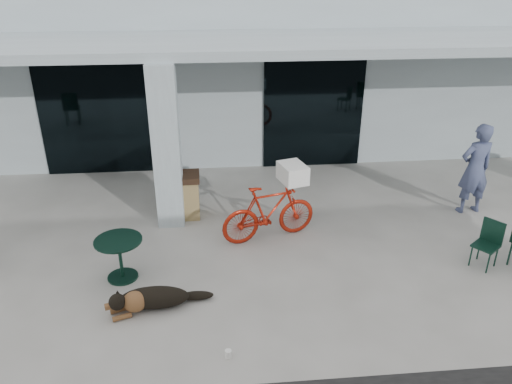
{
  "coord_description": "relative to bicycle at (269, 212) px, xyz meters",
  "views": [
    {
      "loc": [
        -0.64,
        -6.5,
        4.8
      ],
      "look_at": [
        0.09,
        1.42,
        1.0
      ],
      "focal_mm": 35.0,
      "sensor_mm": 36.0,
      "label": 1
    }
  ],
  "objects": [
    {
      "name": "column",
      "position": [
        -1.83,
        0.81,
        1.02
      ],
      "size": [
        0.5,
        0.5,
        3.12
      ],
      "primitive_type": "cube",
      "color": "#ABBBC1",
      "rests_on": "ground"
    },
    {
      "name": "cafe_chair_far_b",
      "position": [
        3.51,
        -1.25,
        -0.13
      ],
      "size": [
        0.55,
        0.54,
        0.82
      ],
      "primitive_type": null,
      "rotation": [
        0.0,
        0.0,
        -0.92
      ],
      "color": "#113327",
      "rests_on": "ground"
    },
    {
      "name": "cup_near_dog",
      "position": [
        -0.88,
        -2.99,
        -0.49
      ],
      "size": [
        0.09,
        0.09,
        0.11
      ],
      "primitive_type": "cylinder",
      "rotation": [
        0.0,
        0.0,
        0.03
      ],
      "color": "white",
      "rests_on": "ground"
    },
    {
      "name": "cafe_table_near",
      "position": [
        -2.53,
        -1.04,
        -0.19
      ],
      "size": [
        0.85,
        0.85,
        0.72
      ],
      "primitive_type": null,
      "rotation": [
        0.0,
        0.0,
        -0.13
      ],
      "color": "#113327",
      "rests_on": "ground"
    },
    {
      "name": "building",
      "position": [
        -0.33,
        7.01,
        1.71
      ],
      "size": [
        22.0,
        7.0,
        4.5
      ],
      "primitive_type": "cube",
      "color": "#ABBBC1",
      "rests_on": "ground"
    },
    {
      "name": "storefront_glass_left",
      "position": [
        -3.53,
        3.49,
        0.81
      ],
      "size": [
        2.8,
        0.06,
        2.7
      ],
      "primitive_type": "cube",
      "color": "black",
      "rests_on": "ground"
    },
    {
      "name": "laundry_basket",
      "position": [
        0.43,
        0.12,
        0.71
      ],
      "size": [
        0.55,
        0.65,
        0.33
      ],
      "primitive_type": "cube",
      "rotation": [
        0.0,
        0.0,
        1.85
      ],
      "color": "white",
      "rests_on": "bicycle"
    },
    {
      "name": "storefront_glass_right",
      "position": [
        1.47,
        3.49,
        0.81
      ],
      "size": [
        2.4,
        0.06,
        2.7
      ],
      "primitive_type": "cube",
      "color": "black",
      "rests_on": "ground"
    },
    {
      "name": "person",
      "position": [
        4.21,
        0.71,
        0.4
      ],
      "size": [
        0.74,
        0.54,
        1.88
      ],
      "primitive_type": "imported",
      "rotation": [
        0.0,
        0.0,
        3.28
      ],
      "color": "#424B70",
      "rests_on": "ground"
    },
    {
      "name": "trash_receptacle",
      "position": [
        -1.53,
        1.02,
        -0.08
      ],
      "size": [
        0.55,
        0.55,
        0.92
      ],
      "primitive_type": null,
      "rotation": [
        0.0,
        0.0,
        0.02
      ],
      "color": "olive",
      "rests_on": "ground"
    },
    {
      "name": "dog",
      "position": [
        -1.93,
        -1.86,
        -0.35
      ],
      "size": [
        1.24,
        0.75,
        0.39
      ],
      "primitive_type": null,
      "rotation": [
        0.0,
        0.0,
        0.33
      ],
      "color": "black",
      "rests_on": "ground"
    },
    {
      "name": "ground",
      "position": [
        -0.33,
        -1.49,
        -0.54
      ],
      "size": [
        80.0,
        80.0,
        0.0
      ],
      "primitive_type": "plane",
      "color": "#B1AEA7",
      "rests_on": "ground"
    },
    {
      "name": "overhang",
      "position": [
        -0.33,
        2.11,
        2.67
      ],
      "size": [
        22.0,
        2.8,
        0.18
      ],
      "primitive_type": "cube",
      "color": "#ABBBC1",
      "rests_on": "column"
    },
    {
      "name": "bicycle",
      "position": [
        0.0,
        0.0,
        0.0
      ],
      "size": [
        1.88,
        0.99,
        1.09
      ],
      "primitive_type": "imported",
      "rotation": [
        0.0,
        0.0,
        1.85
      ],
      "color": "#AF200E",
      "rests_on": "ground"
    }
  ]
}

